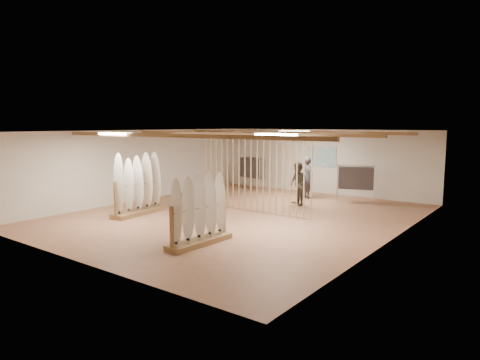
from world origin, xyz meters
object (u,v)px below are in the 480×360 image
Objects in this scene: rack_right at (200,220)px; clothing_rack_a at (252,168)px; rack_left at (138,194)px; clothing_rack_b at (356,178)px; shopper_b at (298,181)px; shopper_a at (308,175)px.

rack_right is 9.26m from clothing_rack_a.
rack_left is 8.16m from clothing_rack_b.
clothing_rack_b is 2.34m from shopper_b.
rack_right reaches higher than shopper_b.
clothing_rack_b is (5.14, -0.37, -0.06)m from clothing_rack_a.
rack_right reaches higher than clothing_rack_b.
shopper_a reaches higher than clothing_rack_a.
clothing_rack_a is at bearing 119.16° from rack_right.
clothing_rack_b is at bearing -137.31° from shopper_a.
rack_left reaches higher than rack_right.
rack_left reaches higher than clothing_rack_a.
rack_right reaches higher than clothing_rack_a.
shopper_b is (0.41, -1.59, -0.06)m from shopper_a.
rack_left is 1.12× the size of shopper_a.
clothing_rack_a is (-0.06, 6.74, 0.34)m from rack_left.
clothing_rack_b is at bearing 10.35° from clothing_rack_a.
clothing_rack_a is 4.12m from shopper_b.
clothing_rack_a is at bearing 29.90° from shopper_a.
rack_right is 7.95m from clothing_rack_b.
shopper_a is at bearing 141.23° from shopper_b.
rack_left is at bearing -75.08° from clothing_rack_a.
clothing_rack_b is (5.08, 6.38, 0.28)m from rack_left.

